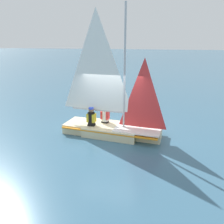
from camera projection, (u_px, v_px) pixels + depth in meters
The scene contains 4 objects.
ground_plane at pixel (112, 134), 9.24m from camera, with size 260.00×260.00×0.00m, color #38607A.
sailboat_main at pixel (111, 117), 9.03m from camera, with size 1.54×4.18×5.08m.
sailor_helm at pixel (105, 117), 9.43m from camera, with size 0.31×0.35×1.16m.
sailor_crew at pixel (91, 120), 9.07m from camera, with size 0.31×0.35×1.16m.
Camera 1 is at (-8.01, -2.92, 3.69)m, focal length 35.00 mm.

